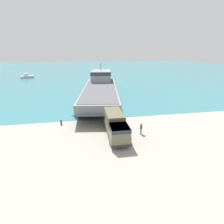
{
  "coord_description": "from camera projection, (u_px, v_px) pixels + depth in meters",
  "views": [
    {
      "loc": [
        -4.69,
        -23.58,
        11.38
      ],
      "look_at": [
        0.18,
        2.98,
        1.96
      ],
      "focal_mm": 28.0,
      "sensor_mm": 36.0,
      "label": 1
    }
  ],
  "objects": [
    {
      "name": "ground_plane",
      "position": [
        114.0,
        131.0,
        26.45
      ],
      "size": [
        240.0,
        240.0,
        0.0
      ],
      "primitive_type": "plane",
      "color": "#9E998E"
    },
    {
      "name": "water_surface",
      "position": [
        87.0,
        70.0,
        114.78
      ],
      "size": [
        240.0,
        180.0,
        0.01
      ],
      "primitive_type": "cube",
      "color": "teal",
      "rests_on": "ground_plane"
    },
    {
      "name": "landing_craft",
      "position": [
        100.0,
        86.0,
        49.49
      ],
      "size": [
        13.42,
        38.68,
        7.91
      ],
      "rotation": [
        0.0,
        0.0,
        -0.15
      ],
      "color": "gray",
      "rests_on": "ground_plane"
    },
    {
      "name": "military_truck",
      "position": [
        116.0,
        125.0,
        24.39
      ],
      "size": [
        2.65,
        8.08,
        3.12
      ],
      "rotation": [
        0.0,
        0.0,
        -1.59
      ],
      "color": "#6B664C",
      "rests_on": "ground_plane"
    },
    {
      "name": "soldier_on_ramp",
      "position": [
        141.0,
        128.0,
        25.04
      ],
      "size": [
        0.44,
        0.5,
        1.68
      ],
      "rotation": [
        0.0,
        0.0,
        2.55
      ],
      "color": "#3D4C33",
      "rests_on": "ground_plane"
    },
    {
      "name": "moored_boat_a",
      "position": [
        27.0,
        76.0,
        77.88
      ],
      "size": [
        5.96,
        4.4,
        2.15
      ],
      "rotation": [
        0.0,
        0.0,
        5.09
      ],
      "color": "#B7BABF",
      "rests_on": "ground_plane"
    },
    {
      "name": "mooring_bollard",
      "position": [
        61.0,
        122.0,
        28.46
      ],
      "size": [
        0.31,
        0.31,
        0.84
      ],
      "color": "#333338",
      "rests_on": "ground_plane"
    }
  ]
}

